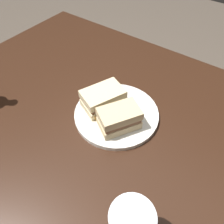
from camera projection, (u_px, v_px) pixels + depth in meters
name	position (u px, v px, depth m)	size (l,w,h in m)	color
ground_plane	(110.00, 204.00, 1.21)	(6.00, 6.00, 0.00)	#4C4238
dining_table	(109.00, 175.00, 0.93)	(1.28, 0.93, 0.72)	black
plate	(116.00, 114.00, 0.67)	(0.26, 0.26, 0.01)	silver
sandwich_half_left	(103.00, 98.00, 0.66)	(0.12, 0.14, 0.06)	beige
sandwich_half_right	(119.00, 118.00, 0.61)	(0.12, 0.13, 0.06)	#CCB284
potato_wedge_front	(98.00, 114.00, 0.65)	(0.04, 0.02, 0.01)	#B77F33
potato_wedge_middle	(109.00, 129.00, 0.61)	(0.04, 0.02, 0.02)	#AD702D
potato_wedge_back	(113.00, 120.00, 0.63)	(0.04, 0.02, 0.02)	gold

